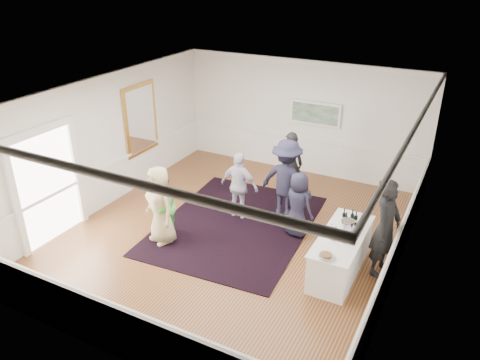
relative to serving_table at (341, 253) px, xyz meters
The scene contains 23 objects.
floor 2.53m from the serving_table, behind, with size 8.00×8.00×0.00m, color brown.
ceiling 3.74m from the serving_table, behind, with size 7.00×8.00×0.02m, color white.
wall_left 6.11m from the serving_table, behind, with size 0.02×8.00×3.20m, color white.
wall_right 1.57m from the serving_table, 13.40° to the left, with size 0.02×8.00×3.20m, color white.
wall_back 5.06m from the serving_table, 120.41° to the left, with size 7.00×0.02×3.20m, color white.
wall_front 4.66m from the serving_table, 123.51° to the right, with size 7.00×0.02×3.20m, color white.
wainscoting 2.50m from the serving_table, behind, with size 7.00×8.00×1.00m, color white, non-canonical shape.
mirror 6.29m from the serving_table, 165.46° to the left, with size 0.05×1.25×1.85m.
doorway 6.24m from the serving_table, 164.38° to the right, with size 0.10×1.78×2.56m.
landscape_painting 4.87m from the serving_table, 116.52° to the left, with size 1.44×0.06×0.66m.
area_rug 2.74m from the serving_table, 167.01° to the left, with size 3.24×4.25×0.02m, color black.
serving_table is the anchor object (origin of this frame).
bartender 0.98m from the serving_table, 26.52° to the left, with size 0.73×0.48×1.99m, color black.
guest_tan 3.84m from the serving_table, 169.27° to the right, with size 0.85×0.56×1.75m, color tan.
guest_green 3.84m from the serving_table, behind, with size 0.77×0.60×1.58m, color #50BA4A.
guest_lilac 2.96m from the serving_table, 159.85° to the left, with size 0.95×0.40×1.63m, color silver.
guest_dark_a 2.37m from the serving_table, 140.35° to the left, with size 1.26×0.73×1.96m, color #201F34.
guest_dark_b 3.39m from the serving_table, 129.38° to the left, with size 0.64×0.42×1.75m, color black.
guest_navy 1.58m from the serving_table, 144.29° to the left, with size 0.73×0.47×1.49m, color #201F34.
wine_bottles 0.72m from the serving_table, 89.37° to the left, with size 0.31×0.23×0.31m.
juice_pitchers 0.57m from the serving_table, 106.42° to the right, with size 0.38×0.27×0.24m.
ice_bucket 0.55m from the serving_table, 77.90° to the left, with size 0.26×0.26×0.24m, color silver.
nut_bowl 0.98m from the serving_table, 92.91° to the right, with size 0.28×0.28×0.08m.
Camera 1 is at (4.27, -7.88, 5.58)m, focal length 35.00 mm.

